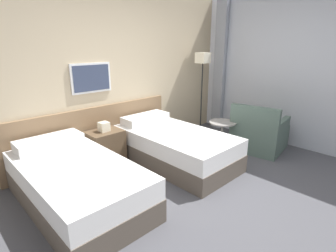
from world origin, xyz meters
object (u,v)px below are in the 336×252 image
object	(u,v)px
nightstand	(106,147)
bed_near_window	(174,146)
bed_near_door	(76,182)
floor_lamp	(203,68)
side_table	(222,130)
armchair	(259,135)

from	to	relation	value
nightstand	bed_near_window	bearing A→B (deg)	-40.76
bed_near_door	floor_lamp	bearing A→B (deg)	11.22
bed_near_door	side_table	size ratio (longest dim) A/B	3.63
floor_lamp	armchair	size ratio (longest dim) A/B	1.75
floor_lamp	armchair	bearing A→B (deg)	-86.51
bed_near_door	armchair	size ratio (longest dim) A/B	2.04
nightstand	armchair	size ratio (longest dim) A/B	0.72
armchair	nightstand	bearing A→B (deg)	49.96
nightstand	bed_near_door	bearing A→B (deg)	-139.24
bed_near_window	side_table	xyz separation A→B (m)	(0.92, -0.25, 0.11)
bed_near_door	bed_near_window	size ratio (longest dim) A/B	1.00
bed_near_door	nightstand	bearing A→B (deg)	40.76
bed_near_window	bed_near_door	bearing A→B (deg)	180.00
bed_near_window	nightstand	bearing A→B (deg)	139.24
nightstand	floor_lamp	distance (m)	2.42
bed_near_door	floor_lamp	xyz separation A→B (m)	(2.98, 0.59, 1.08)
floor_lamp	armchair	world-z (taller)	floor_lamp
bed_near_door	side_table	xyz separation A→B (m)	(2.53, -0.25, 0.11)
bed_near_door	armchair	distance (m)	3.13
bed_near_window	armchair	distance (m)	1.58
nightstand	armchair	world-z (taller)	armchair
bed_near_window	floor_lamp	xyz separation A→B (m)	(1.36, 0.59, 1.08)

